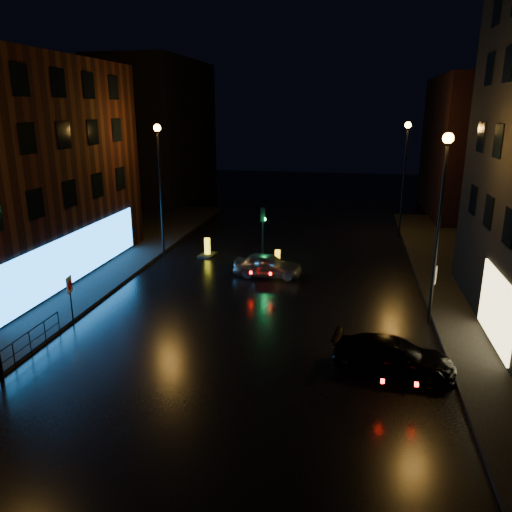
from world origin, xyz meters
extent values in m
plane|color=black|center=(0.00, 0.00, 0.00)|extent=(120.00, 120.00, 0.00)
cube|color=black|center=(-14.00, 8.00, 0.07)|extent=(12.00, 44.00, 0.15)
cube|color=black|center=(-16.00, 35.00, 7.00)|extent=(8.00, 16.00, 14.00)
cube|color=black|center=(15.00, 32.00, 6.00)|extent=(8.00, 14.00, 12.00)
cylinder|color=black|center=(-7.80, 14.00, 4.00)|extent=(0.14, 0.14, 8.00)
cylinder|color=black|center=(-7.80, 14.00, 8.00)|extent=(0.20, 0.20, 0.25)
sphere|color=orange|center=(-7.80, 14.00, 8.15)|extent=(0.44, 0.44, 0.44)
cylinder|color=black|center=(7.80, 6.00, 4.00)|extent=(0.14, 0.14, 8.00)
cylinder|color=black|center=(7.80, 6.00, 8.00)|extent=(0.20, 0.20, 0.25)
sphere|color=orange|center=(7.80, 6.00, 8.15)|extent=(0.44, 0.44, 0.44)
cylinder|color=black|center=(7.80, 22.00, 4.00)|extent=(0.14, 0.14, 8.00)
cylinder|color=black|center=(7.80, 22.00, 8.00)|extent=(0.20, 0.20, 0.25)
sphere|color=orange|center=(7.80, 22.00, 8.15)|extent=(0.44, 0.44, 0.44)
cube|color=black|center=(-1.20, 14.00, 0.06)|extent=(1.40, 2.40, 0.12)
cylinder|color=black|center=(-1.20, 14.00, 1.40)|extent=(0.12, 0.12, 2.80)
cube|color=black|center=(-1.20, 14.00, 3.00)|extent=(0.28, 0.22, 0.90)
cylinder|color=#0CFF59|center=(-1.06, 14.00, 2.72)|extent=(0.05, 0.18, 0.18)
cylinder|color=black|center=(-8.00, -1.00, 0.97)|extent=(0.05, 6.00, 0.05)
cylinder|color=black|center=(-8.00, -1.00, 0.50)|extent=(0.04, 6.00, 0.04)
cylinder|color=black|center=(-8.00, -1.00, 0.50)|extent=(0.04, 0.04, 1.00)
cylinder|color=black|center=(-8.00, 2.00, 0.50)|extent=(0.04, 0.04, 1.00)
imported|color=#A7A9AF|center=(-0.41, 11.14, 0.66)|extent=(3.90, 1.62, 1.32)
imported|color=black|center=(5.88, 1.27, 0.64)|extent=(4.60, 2.31, 1.28)
cube|color=black|center=(-0.10, 12.90, 0.05)|extent=(0.86, 1.26, 0.10)
cube|color=yellow|center=(-0.10, 12.90, 0.57)|extent=(0.29, 0.19, 1.03)
cube|color=black|center=(-0.10, 12.90, 0.57)|extent=(0.31, 0.03, 0.62)
cube|color=black|center=(-4.97, 14.48, 0.06)|extent=(1.10, 1.48, 0.11)
cube|color=yellow|center=(-4.97, 14.48, 0.63)|extent=(0.34, 0.25, 1.14)
cube|color=black|center=(-4.97, 14.48, 0.63)|extent=(0.34, 0.07, 0.68)
cylinder|color=black|center=(-7.90, 2.94, 1.08)|extent=(0.06, 0.06, 2.16)
cube|color=silver|center=(-7.90, 2.94, 1.87)|extent=(0.15, 0.54, 0.74)
cylinder|color=#B20C0C|center=(-7.87, 2.95, 1.87)|extent=(0.10, 0.43, 0.43)
cylinder|color=black|center=(7.90, 6.33, 1.23)|extent=(0.07, 0.07, 2.47)
cube|color=silver|center=(7.90, 6.33, 2.13)|extent=(0.28, 0.59, 0.84)
cylinder|color=#B20C0C|center=(7.87, 6.35, 2.13)|extent=(0.21, 0.47, 0.49)
camera|label=1|loc=(4.00, -15.77, 9.33)|focal=35.00mm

